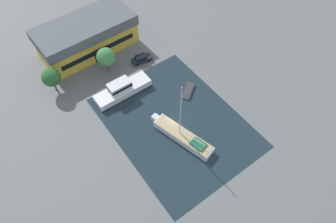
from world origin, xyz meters
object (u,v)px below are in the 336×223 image
object	(u,v)px
warehouse_building	(87,36)
sailboat_moored	(182,136)
parked_car	(142,59)
small_dinghy	(188,90)
motor_cruiser	(122,90)
quay_tree_by_water	(51,77)
quay_tree_near_building	(106,57)

from	to	relation	value
warehouse_building	sailboat_moored	distance (m)	31.80
parked_car	small_dinghy	xyz separation A→B (m)	(2.93, -12.89, -0.51)
motor_cruiser	small_dinghy	size ratio (longest dim) A/B	2.80
sailboat_moored	motor_cruiser	xyz separation A→B (m)	(-3.27, 15.54, 0.43)
quay_tree_by_water	sailboat_moored	xyz separation A→B (m)	(13.71, -24.29, -3.00)
parked_car	sailboat_moored	xyz separation A→B (m)	(-4.92, -21.01, -0.03)
parked_car	motor_cruiser	size ratio (longest dim) A/B	0.40
parked_car	quay_tree_by_water	bearing A→B (deg)	-92.43
warehouse_building	quay_tree_by_water	bearing A→B (deg)	-149.29
warehouse_building	quay_tree_by_water	world-z (taller)	warehouse_building
quay_tree_by_water	parked_car	distance (m)	19.14
motor_cruiser	small_dinghy	xyz separation A→B (m)	(11.12, -7.42, -0.91)
warehouse_building	sailboat_moored	xyz separation A→B (m)	(2.36, -31.59, -2.79)
sailboat_moored	motor_cruiser	size ratio (longest dim) A/B	1.15
quay_tree_near_building	motor_cruiser	world-z (taller)	quay_tree_near_building
quay_tree_near_building	sailboat_moored	world-z (taller)	sailboat_moored
quay_tree_near_building	small_dinghy	world-z (taller)	quay_tree_near_building
warehouse_building	sailboat_moored	size ratio (longest dim) A/B	1.58
parked_car	sailboat_moored	world-z (taller)	sailboat_moored
quay_tree_near_building	sailboat_moored	size ratio (longest dim) A/B	0.44
quay_tree_near_building	quay_tree_by_water	size ratio (longest dim) A/B	1.06
quay_tree_by_water	sailboat_moored	distance (m)	28.05
warehouse_building	quay_tree_near_building	bearing A→B (deg)	-92.35
quay_tree_by_water	quay_tree_near_building	bearing A→B (deg)	-7.68
sailboat_moored	quay_tree_near_building	bearing A→B (deg)	80.91
motor_cruiser	small_dinghy	distance (m)	13.40
sailboat_moored	small_dinghy	bearing A→B (deg)	30.86
warehouse_building	quay_tree_near_building	world-z (taller)	warehouse_building
quay_tree_near_building	parked_car	xyz separation A→B (m)	(7.32, -1.76, -3.25)
quay_tree_by_water	parked_car	size ratio (longest dim) A/B	1.20
sailboat_moored	small_dinghy	world-z (taller)	sailboat_moored
parked_car	warehouse_building	bearing A→B (deg)	-137.93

